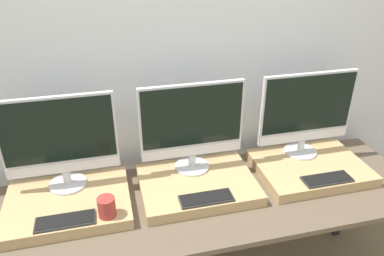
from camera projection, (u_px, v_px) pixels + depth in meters
name	position (u px, v px, depth m)	size (l,w,h in m)	color
wall_back	(182.00, 79.00, 2.11)	(8.00, 0.04, 2.60)	silver
workbench	(201.00, 208.00, 2.01)	(2.41, 0.73, 0.79)	brown
wooden_riser_left	(68.00, 204.00, 1.89)	(0.61, 0.46, 0.06)	tan
monitor_left	(60.00, 140.00, 1.85)	(0.56, 0.19, 0.51)	silver
keyboard_left	(65.00, 221.00, 1.72)	(0.27, 0.10, 0.01)	#2D2D2D
mug	(107.00, 207.00, 1.74)	(0.08, 0.08, 0.10)	#9E332D
wooden_riser_center	(198.00, 184.00, 2.03)	(0.61, 0.46, 0.06)	tan
monitor_center	(192.00, 125.00, 1.99)	(0.56, 0.19, 0.51)	silver
keyboard_center	(206.00, 198.00, 1.87)	(0.27, 0.10, 0.01)	#2D2D2D
wooden_riser_right	(310.00, 168.00, 2.17)	(0.61, 0.46, 0.06)	tan
monitor_right	(307.00, 112.00, 2.14)	(0.56, 0.19, 0.51)	silver
keyboard_right	(327.00, 179.00, 2.01)	(0.27, 0.10, 0.01)	#2D2D2D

